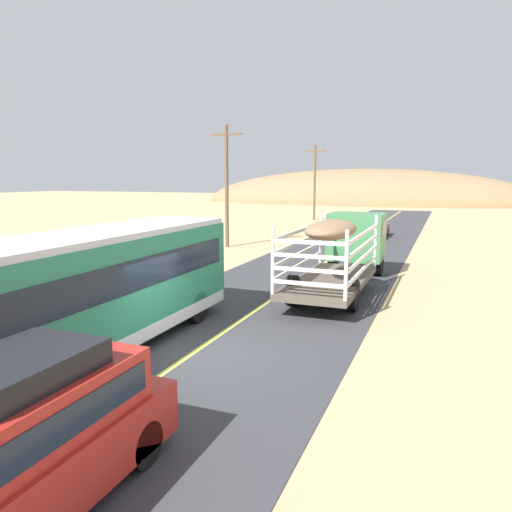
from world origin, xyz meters
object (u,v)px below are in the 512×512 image
Objects in this scene: bus at (98,288)px; car_far at (374,228)px; power_pole_mid at (227,183)px; boulder_far_horizon at (198,225)px; suv_near at (24,437)px; power_pole_far at (315,180)px; livestock_truck at (348,243)px.

car_far is (3.12, 28.35, -1.05)m from bus.
boulder_far_horizon is at bearing 127.79° from power_pole_mid.
suv_near is 47.96m from power_pole_far.
power_pole_mid is 22.45m from power_pole_far.
bus is 20.02m from power_pole_mid.
livestock_truck reaches higher than car_far.
car_far is 0.55× the size of power_pole_mid.
power_pole_far is at bearing 107.41° from livestock_truck.
livestock_truck is at bearing -72.59° from power_pole_far.
bus is at bearing -74.74° from power_pole_mid.
livestock_truck is 12.90m from power_pole_mid.
boulder_far_horizon is at bearing -118.17° from power_pole_far.
power_pole_mid is at bearing -52.21° from boulder_far_horizon.
car_far is (-0.12, 33.84, -0.46)m from suv_near.
livestock_truck is 11.78m from bus.
bus is at bearing -96.28° from car_far.
livestock_truck is at bearing 85.98° from suv_near.
bus is 42.01m from power_pole_far.
boulder_far_horizon is (-12.34, 28.33, -1.32)m from bus.
power_pole_far is at bearing 61.83° from boulder_far_horizon.
boulder_far_horizon is at bearing 113.53° from bus.
car_far is at bearing -57.81° from power_pole_far.
power_pole_far is at bearing 97.16° from bus.
bus is (-4.39, -10.93, -0.04)m from livestock_truck.
livestock_truck is 0.97× the size of bus.
bus reaches higher than car_far.
livestock_truck is 1.22× the size of power_pole_mid.
car_far is 16.08m from power_pole_far.
power_pole_far reaches higher than power_pole_mid.
livestock_truck is 2.20× the size of car_far.
bus is 28.54m from car_far.
power_pole_far is 15.54m from boulder_far_horizon.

